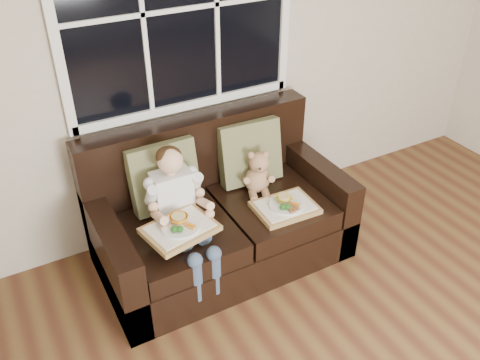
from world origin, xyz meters
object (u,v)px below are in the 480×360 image
loveseat (218,219)px  teddy_bear (258,175)px  child (179,203)px  tray_left (180,228)px  tray_right (285,206)px

loveseat → teddy_bear: (0.32, -0.01, 0.27)m
child → teddy_bear: size_ratio=2.46×
loveseat → child: bearing=-160.5°
loveseat → tray_left: (-0.39, -0.28, 0.27)m
loveseat → tray_right: 0.49m
loveseat → tray_left: size_ratio=3.62×
child → tray_right: size_ratio=1.95×
child → tray_right: (0.69, -0.18, -0.15)m
child → tray_left: bearing=-112.0°
child → teddy_bear: child is taller
loveseat → teddy_bear: loveseat is taller
tray_right → teddy_bear: bearing=100.6°
teddy_bear → tray_right: bearing=-59.9°
tray_left → tray_right: size_ratio=1.12×
child → tray_left: child is taller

